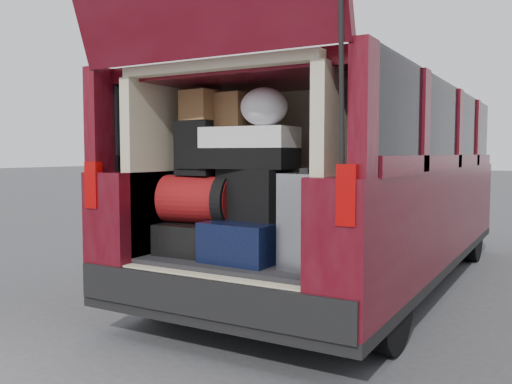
# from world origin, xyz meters

# --- Properties ---
(ground) EXTENTS (80.00, 80.00, 0.00)m
(ground) POSITION_xyz_m (0.00, 0.00, 0.00)
(ground) COLOR #3D3D40
(ground) RESTS_ON ground
(minivan) EXTENTS (1.90, 5.35, 2.77)m
(minivan) POSITION_xyz_m (0.00, 1.86, 0.91)
(minivan) COLOR black
(minivan) RESTS_ON ground
(load_floor) EXTENTS (1.24, 1.05, 0.55)m
(load_floor) POSITION_xyz_m (0.00, 0.28, 0.28)
(load_floor) COLOR black
(load_floor) RESTS_ON ground
(black_hardshell) EXTENTS (0.38, 0.52, 0.20)m
(black_hardshell) POSITION_xyz_m (-0.40, 0.15, 0.65)
(black_hardshell) COLOR black
(black_hardshell) RESTS_ON load_floor
(navy_hardshell) EXTENTS (0.49, 0.59, 0.25)m
(navy_hardshell) POSITION_xyz_m (0.06, 0.13, 0.67)
(navy_hardshell) COLOR black
(navy_hardshell) RESTS_ON load_floor
(silver_roller) EXTENTS (0.30, 0.41, 0.56)m
(silver_roller) POSITION_xyz_m (0.49, 0.07, 0.83)
(silver_roller) COLOR silver
(silver_roller) RESTS_ON load_floor
(red_duffel) EXTENTS (0.54, 0.39, 0.32)m
(red_duffel) POSITION_xyz_m (-0.36, 0.13, 0.91)
(red_duffel) COLOR maroon
(red_duffel) RESTS_ON black_hardshell
(black_soft_case) EXTENTS (0.50, 0.36, 0.33)m
(black_soft_case) POSITION_xyz_m (0.04, 0.19, 0.96)
(black_soft_case) COLOR black
(black_soft_case) RESTS_ON navy_hardshell
(backpack) EXTENTS (0.26, 0.16, 0.37)m
(backpack) POSITION_xyz_m (-0.39, 0.13, 1.26)
(backpack) COLOR black
(backpack) RESTS_ON red_duffel
(twotone_duffel) EXTENTS (0.61, 0.33, 0.27)m
(twotone_duffel) POSITION_xyz_m (-0.01, 0.20, 1.26)
(twotone_duffel) COLOR silver
(twotone_duffel) RESTS_ON black_soft_case
(grocery_sack_lower) EXTENTS (0.23, 0.20, 0.20)m
(grocery_sack_lower) POSITION_xyz_m (-0.36, 0.14, 1.54)
(grocery_sack_lower) COLOR brown
(grocery_sack_lower) RESTS_ON backpack
(grocery_sack_upper) EXTENTS (0.25, 0.21, 0.23)m
(grocery_sack_upper) POSITION_xyz_m (-0.16, 0.24, 1.51)
(grocery_sack_upper) COLOR brown
(grocery_sack_upper) RESTS_ON twotone_duffel
(plastic_bag_center) EXTENTS (0.33, 0.32, 0.24)m
(plastic_bag_center) POSITION_xyz_m (0.12, 0.16, 1.51)
(plastic_bag_center) COLOR white
(plastic_bag_center) RESTS_ON twotone_duffel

